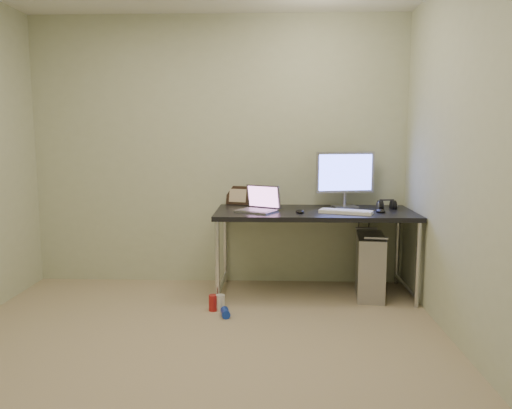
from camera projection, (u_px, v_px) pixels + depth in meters
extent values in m
plane|color=tan|center=(191.00, 361.00, 3.13)|extent=(3.50, 3.50, 0.00)
cube|color=beige|center=(219.00, 152.00, 4.69)|extent=(3.50, 0.02, 2.50)
cube|color=beige|center=(486.00, 162.00, 2.90)|extent=(0.02, 3.50, 2.50)
cube|color=black|center=(314.00, 213.00, 4.36)|extent=(1.72, 0.75, 0.04)
cylinder|color=silver|center=(217.00, 264.00, 4.11)|extent=(0.04, 0.04, 0.71)
cylinder|color=silver|center=(225.00, 246.00, 4.77)|extent=(0.04, 0.04, 0.71)
cylinder|color=silver|center=(418.00, 265.00, 4.05)|extent=(0.04, 0.04, 0.71)
cylinder|color=silver|center=(398.00, 247.00, 4.72)|extent=(0.04, 0.04, 0.71)
cylinder|color=silver|center=(222.00, 284.00, 4.48)|extent=(0.04, 0.67, 0.04)
cylinder|color=silver|center=(406.00, 286.00, 4.42)|extent=(0.04, 0.67, 0.04)
cube|color=#A3A3A8|center=(370.00, 266.00, 4.36)|extent=(0.29, 0.54, 0.54)
cylinder|color=#9D9DA4|center=(376.00, 238.00, 4.11)|extent=(0.19, 0.05, 0.03)
cylinder|color=#9D9DA4|center=(366.00, 229.00, 4.54)|extent=(0.19, 0.05, 0.03)
cylinder|color=black|center=(358.00, 242.00, 4.71)|extent=(0.01, 0.16, 0.69)
cylinder|color=black|center=(367.00, 245.00, 4.69)|extent=(0.02, 0.11, 0.71)
cylinder|color=#AB1C1C|center=(213.00, 303.00, 4.01)|extent=(0.09, 0.09, 0.13)
cylinder|color=silver|center=(221.00, 303.00, 4.01)|extent=(0.09, 0.09, 0.13)
cylinder|color=#1638C0|center=(225.00, 313.00, 3.88)|extent=(0.09, 0.13, 0.07)
cube|color=#9D9DA4|center=(256.00, 211.00, 4.28)|extent=(0.39, 0.35, 0.02)
cube|color=slate|center=(256.00, 210.00, 4.27)|extent=(0.34, 0.30, 0.00)
cube|color=gray|center=(263.00, 197.00, 4.37)|extent=(0.30, 0.19, 0.21)
cube|color=#784670|center=(263.00, 197.00, 4.36)|extent=(0.27, 0.17, 0.18)
cube|color=#9D9DA4|center=(345.00, 207.00, 4.55)|extent=(0.24, 0.19, 0.02)
cylinder|color=#9D9DA4|center=(344.00, 199.00, 4.56)|extent=(0.04, 0.04, 0.12)
cube|color=#9D9DA4|center=(345.00, 172.00, 4.52)|extent=(0.54, 0.13, 0.37)
cube|color=#4D5DEB|center=(346.00, 172.00, 4.49)|extent=(0.48, 0.10, 0.32)
cube|color=white|center=(346.00, 212.00, 4.21)|extent=(0.46, 0.28, 0.03)
ellipsoid|color=black|center=(381.00, 210.00, 4.24)|extent=(0.09, 0.13, 0.04)
ellipsoid|color=black|center=(300.00, 211.00, 4.23)|extent=(0.08, 0.12, 0.04)
cylinder|color=black|center=(380.00, 206.00, 4.45)|extent=(0.05, 0.10, 0.10)
cylinder|color=black|center=(393.00, 206.00, 4.44)|extent=(0.05, 0.10, 0.10)
cube|color=black|center=(387.00, 200.00, 4.44)|extent=(0.13, 0.03, 0.01)
cube|color=black|center=(238.00, 195.00, 4.72)|extent=(0.23, 0.12, 0.18)
cylinder|color=silver|center=(263.00, 202.00, 4.60)|extent=(0.01, 0.01, 0.09)
cylinder|color=white|center=(263.00, 196.00, 4.60)|extent=(0.04, 0.04, 0.04)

